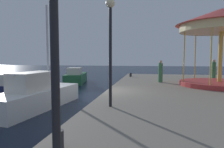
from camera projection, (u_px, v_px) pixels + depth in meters
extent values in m
plane|color=black|center=(107.00, 103.00, 12.17)|extent=(120.00, 120.00, 0.00)
cube|color=#19214C|center=(23.00, 86.00, 17.20)|extent=(1.89, 6.01, 0.72)
cube|color=beige|center=(11.00, 79.00, 15.72)|extent=(1.29, 2.65, 0.82)
cube|color=#4C6070|center=(22.00, 75.00, 16.99)|extent=(1.05, 0.12, 0.37)
cube|color=#236638|center=(76.00, 78.00, 22.54)|extent=(2.77, 5.30, 1.01)
cube|color=beige|center=(75.00, 71.00, 21.67)|extent=(1.69, 2.42, 0.70)
cube|color=#4C6070|center=(76.00, 69.00, 22.77)|extent=(1.12, 0.31, 0.32)
cube|color=white|center=(38.00, 99.00, 11.04)|extent=(2.57, 6.28, 1.03)
cube|color=beige|center=(34.00, 81.00, 10.68)|extent=(1.60, 2.82, 0.97)
cylinder|color=silver|center=(48.00, 47.00, 11.78)|extent=(0.12, 0.12, 4.74)
cylinder|color=silver|center=(33.00, 73.00, 10.59)|extent=(0.42, 2.73, 0.08)
cylinder|color=#B23333|center=(219.00, 84.00, 14.03)|extent=(5.27, 5.27, 0.30)
cylinder|color=gold|center=(220.00, 57.00, 13.89)|extent=(0.28, 0.28, 3.42)
cylinder|color=#F2E099|center=(222.00, 28.00, 13.73)|extent=(5.47, 5.47, 0.50)
cone|color=#C63D38|center=(222.00, 16.00, 13.67)|extent=(6.07, 6.07, 1.06)
cylinder|color=gold|center=(195.00, 57.00, 16.12)|extent=(0.08, 0.08, 3.42)
cylinder|color=gold|center=(184.00, 57.00, 14.30)|extent=(0.08, 0.08, 3.42)
cylinder|color=gold|center=(211.00, 57.00, 12.07)|extent=(0.08, 0.08, 3.42)
cylinder|color=black|center=(55.00, 48.00, 2.74)|extent=(0.12, 0.12, 4.12)
cylinder|color=black|center=(110.00, 58.00, 7.93)|extent=(0.12, 0.12, 3.86)
sphere|color=#F9E5B2|center=(110.00, 3.00, 7.76)|extent=(0.36, 0.36, 0.36)
cylinder|color=#2D2D33|center=(131.00, 75.00, 21.03)|extent=(0.24, 0.24, 0.40)
cylinder|color=#2D2D33|center=(58.00, 140.00, 4.29)|extent=(0.24, 0.24, 0.40)
cylinder|color=#387247|center=(161.00, 73.00, 16.14)|extent=(0.34, 0.34, 1.52)
sphere|color=tan|center=(161.00, 62.00, 16.07)|extent=(0.24, 0.24, 0.24)
cylinder|color=#387247|center=(214.00, 71.00, 17.58)|extent=(0.34, 0.34, 1.58)
sphere|color=tan|center=(214.00, 61.00, 17.50)|extent=(0.24, 0.24, 0.24)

